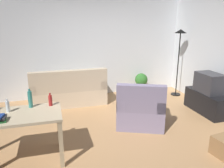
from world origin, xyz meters
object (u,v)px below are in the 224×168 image
tv_stand (207,102)px  torchiere_lamp (180,44)px  bottle_tall (30,99)px  tv (209,83)px  potted_plant (141,82)px  couch (69,92)px  desk (19,121)px  armchair (141,110)px  bottle_red (50,100)px  bottle_clear (8,106)px

tv_stand → torchiere_lamp: torchiere_lamp is taller
tv_stand → bottle_tall: bearing=98.6°
tv → potted_plant: 1.99m
torchiere_lamp → bottle_tall: (-3.72, -1.85, -0.52)m
couch → tv_stand: (2.96, -1.44, -0.07)m
tv → bottle_tall: size_ratio=2.04×
tv_stand → desk: size_ratio=0.91×
couch → tv: bearing=154.1°
potted_plant → armchair: armchair is taller
tv → potted_plant: size_ratio=1.05×
couch → bottle_red: bottle_red is taller
bottle_clear → couch: bearing=63.2°
bottle_tall → tv: bearing=8.6°
bottle_clear → bottle_tall: bearing=18.8°
couch → bottle_red: bearing=77.1°
potted_plant → armchair: (-0.85, -1.92, -0.01)m
armchair → tv: bearing=-150.7°
torchiere_lamp → desk: (-3.88, -2.08, -0.76)m
desk → torchiere_lamp: bearing=29.1°
bottle_clear → bottle_red: 0.61m
potted_plant → armchair: 2.10m
torchiere_lamp → bottle_red: bearing=-151.5°
tv_stand → desk: bearing=101.5°
tv → bottle_tall: 3.77m
tv_stand → armchair: bearing=95.6°
couch → torchiere_lamp: size_ratio=1.00×
torchiere_lamp → bottle_red: size_ratio=8.80×
desk → bottle_clear: size_ratio=5.91×
tv → bottle_red: (-3.43, -0.58, 0.15)m
bottle_clear → potted_plant: bearing=37.4°
tv_stand → bottle_red: (-3.42, -0.58, 0.61)m
armchair → bottle_clear: 2.43m
tv → armchair: same height
bottle_clear → armchair: bearing=12.2°
tv → bottle_red: size_ratio=2.92×
desk → tv_stand: bearing=12.4°
armchair → bottle_red: bottle_red is taller
desk → bottle_clear: bottle_clear is taller
tv → desk: bearing=101.5°
potted_plant → armchair: bearing=-113.7°
potted_plant → desk: bearing=-139.9°
tv_stand → tv: tv is taller
tv → armchair: 1.76m
potted_plant → bottle_clear: bottle_clear is taller
torchiere_lamp → bottle_tall: size_ratio=6.16×
tv → bottle_tall: (-3.72, -0.56, 0.19)m
tv_stand → armchair: armchair is taller
couch → bottle_clear: bottle_clear is taller
couch → desk: size_ratio=1.49×
couch → bottle_red: (-0.46, -2.02, 0.54)m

